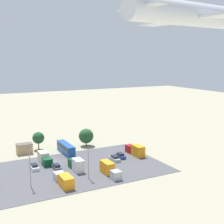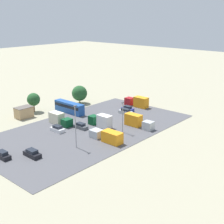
{
  "view_description": "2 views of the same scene",
  "coord_description": "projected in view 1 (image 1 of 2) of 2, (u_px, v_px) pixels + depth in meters",
  "views": [
    {
      "loc": [
        26.89,
        89.9,
        31.39
      ],
      "look_at": [
        -4.79,
        30.0,
        19.67
      ],
      "focal_mm": 50.0,
      "sensor_mm": 36.0,
      "label": 1
    },
    {
      "loc": [
        55.53,
        66.72,
        29.97
      ],
      "look_at": [
        -5.62,
        12.9,
        4.29
      ],
      "focal_mm": 50.0,
      "sensor_mm": 36.0,
      "label": 2
    }
  ],
  "objects": [
    {
      "name": "ground_plane",
      "position": [
        53.0,
        161.0,
        96.04
      ],
      "size": [
        400.0,
        400.0,
        0.0
      ],
      "primitive_type": "plane",
      "color": "gray"
    },
    {
      "name": "parking_lot_surface",
      "position": [
        63.0,
        171.0,
        87.79
      ],
      "size": [
        58.43,
        31.53,
        0.08
      ],
      "color": "#4C4C51",
      "rests_on": "ground"
    },
    {
      "name": "shed_building",
      "position": [
        24.0,
        149.0,
        103.87
      ],
      "size": [
        5.17,
        3.51,
        3.31
      ],
      "color": "tan",
      "rests_on": "ground"
    },
    {
      "name": "bus",
      "position": [
        66.0,
        148.0,
        103.55
      ],
      "size": [
        2.47,
        11.49,
        3.39
      ],
      "color": "#1E4C9E",
      "rests_on": "ground"
    },
    {
      "name": "parked_car_0",
      "position": [
        34.0,
        167.0,
        88.85
      ],
      "size": [
        1.9,
        4.18,
        1.62
      ],
      "rotation": [
        0.0,
        0.0,
        3.14
      ],
      "color": "silver",
      "rests_on": "ground"
    },
    {
      "name": "parked_car_2",
      "position": [
        120.0,
        156.0,
        99.06
      ],
      "size": [
        1.8,
        4.1,
        1.62
      ],
      "rotation": [
        0.0,
        0.0,
        3.14
      ],
      "color": "navy",
      "rests_on": "ground"
    },
    {
      "name": "parked_car_3",
      "position": [
        115.0,
        158.0,
        96.48
      ],
      "size": [
        1.82,
        4.52,
        1.62
      ],
      "rotation": [
        0.0,
        0.0,
        3.14
      ],
      "color": "#ADB2B7",
      "rests_on": "ground"
    },
    {
      "name": "parked_car_5",
      "position": [
        57.0,
        167.0,
        88.84
      ],
      "size": [
        1.75,
        4.26,
        1.56
      ],
      "rotation": [
        0.0,
        0.0,
        3.14
      ],
      "color": "#4C5156",
      "rests_on": "ground"
    },
    {
      "name": "parked_truck_0",
      "position": [
        45.0,
        158.0,
        94.29
      ],
      "size": [
        2.58,
        7.67,
        3.15
      ],
      "color": "#0C4723",
      "rests_on": "ground"
    },
    {
      "name": "parked_truck_1",
      "position": [
        110.0,
        169.0,
        84.61
      ],
      "size": [
        2.35,
        8.78,
        3.27
      ],
      "color": "#ADB2B7",
      "rests_on": "ground"
    },
    {
      "name": "parked_truck_2",
      "position": [
        136.0,
        150.0,
        102.12
      ],
      "size": [
        2.56,
        8.56,
        3.48
      ],
      "rotation": [
        0.0,
        0.0,
        3.14
      ],
      "color": "maroon",
      "rests_on": "ground"
    },
    {
      "name": "parked_truck_3",
      "position": [
        77.0,
        165.0,
        88.17
      ],
      "size": [
        2.35,
        7.31,
        3.51
      ],
      "rotation": [
        0.0,
        0.0,
        3.14
      ],
      "color": "#0C4723",
      "rests_on": "ground"
    },
    {
      "name": "parked_truck_4",
      "position": [
        64.0,
        180.0,
        77.92
      ],
      "size": [
        2.59,
        9.3,
        2.83
      ],
      "rotation": [
        0.0,
        0.0,
        3.14
      ],
      "color": "#ADB2B7",
      "rests_on": "ground"
    },
    {
      "name": "tree_apron_mid",
      "position": [
        86.0,
        136.0,
        112.71
      ],
      "size": [
        5.32,
        5.32,
        6.28
      ],
      "color": "brown",
      "rests_on": "ground"
    },
    {
      "name": "tree_apron_far",
      "position": [
        38.0,
        138.0,
        108.16
      ],
      "size": [
        4.1,
        4.1,
        6.17
      ],
      "color": "brown",
      "rests_on": "ground"
    },
    {
      "name": "light_pole_lot_centre",
      "position": [
        88.0,
        162.0,
        81.59
      ],
      "size": [
        0.9,
        0.28,
        8.25
      ],
      "color": "gray",
      "rests_on": "ground"
    },
    {
      "name": "light_pole_lot_edge",
      "position": [
        30.0,
        165.0,
        76.29
      ],
      "size": [
        0.9,
        0.28,
        10.18
      ],
      "color": "gray",
      "rests_on": "ground"
    },
    {
      "name": "airplane",
      "position": [
        204.0,
        16.0,
        50.71
      ],
      "size": [
        31.52,
        25.61,
        7.94
      ],
      "rotation": [
        0.0,
        0.0,
        1.68
      ],
      "color": "silver"
    }
  ]
}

